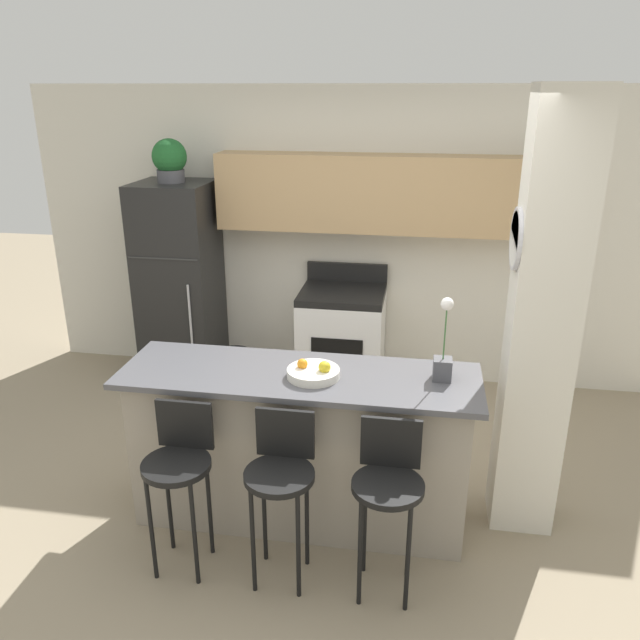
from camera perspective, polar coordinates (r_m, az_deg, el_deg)
name	(u,v)px	position (r m, az deg, el deg)	size (l,w,h in m)	color
ground_plane	(300,515)	(4.11, -1.80, -17.39)	(14.00, 14.00, 0.00)	gray
wall_back	(359,222)	(5.40, 3.57, 8.97)	(5.60, 0.38, 2.55)	silver
pillar_right	(542,326)	(3.67, 19.61, -0.50)	(0.38, 0.34, 2.55)	silver
counter_bar	(300,447)	(3.82, -1.88, -11.50)	(2.08, 0.64, 0.99)	gray
refrigerator	(180,285)	(5.63, -12.68, 3.16)	(0.63, 0.65, 1.78)	black
stove_range	(342,340)	(5.42, 2.02, -1.83)	(0.71, 0.65, 1.07)	white
bar_stool_left	(179,464)	(3.50, -12.74, -12.74)	(0.37, 0.37, 0.95)	black
bar_stool_mid	(281,474)	(3.35, -3.59, -13.90)	(0.37, 0.37, 0.95)	black
bar_stool_right	(388,485)	(3.29, 6.26, -14.75)	(0.37, 0.37, 0.95)	black
potted_plant_on_fridge	(170,160)	(5.41, -13.59, 14.04)	(0.28, 0.28, 0.35)	#4C4C51
orchid_vase	(443,356)	(3.52, 11.21, -3.23)	(0.10, 0.10, 0.48)	#4C4C51
fruit_bowl	(314,372)	(3.53, -0.59, -4.80)	(0.30, 0.30, 0.11)	silver
trash_bin	(235,371)	(5.52, -7.74, -4.67)	(0.28, 0.28, 0.38)	black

